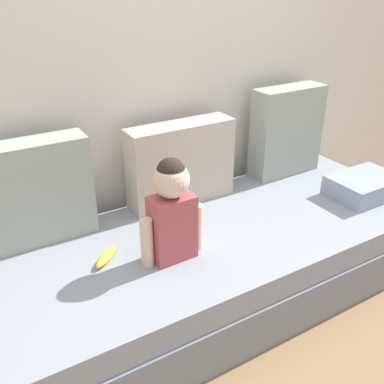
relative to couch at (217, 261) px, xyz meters
The scene contains 9 objects.
ground_plane 0.19m from the couch, ahead, with size 12.00×12.00×0.00m, color #93704C.
back_wall 1.11m from the couch, 90.00° to the left, with size 5.63×0.10×2.24m, color silver.
couch is the anchor object (origin of this frame).
throw_pillow_left 0.95m from the couch, 153.86° to the left, with size 0.47×0.16×0.49m, color #99A393.
throw_pillow_center 0.56m from the couch, 90.00° to the left, with size 0.60×0.16×0.45m, color #C1B29E.
throw_pillow_right 0.96m from the couch, 26.14° to the left, with size 0.46×0.16×0.55m, color #99A393.
toddler 0.54m from the couch, 164.42° to the right, with size 0.31×0.16×0.48m.
banana 0.62m from the couch, behind, with size 0.17×0.04×0.04m, color yellow.
folded_blanket 0.98m from the couch, ahead, with size 0.40×0.28×0.11m, color #8E9EB2.
Camera 1 is at (-1.05, -1.51, 1.53)m, focal length 40.10 mm.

